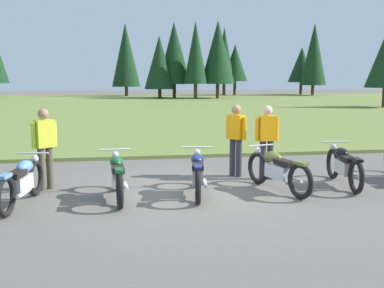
{
  "coord_description": "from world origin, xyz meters",
  "views": [
    {
      "loc": [
        -1.52,
        -8.88,
        2.31
      ],
      "look_at": [
        0.0,
        0.6,
        0.9
      ],
      "focal_mm": 43.12,
      "sensor_mm": 36.0,
      "label": 1
    }
  ],
  "objects_px": {
    "motorcycle_sky_blue": "(22,181)",
    "motorcycle_navy": "(198,173)",
    "motorcycle_black": "(344,165)",
    "rider_near_row_end": "(236,136)",
    "motorcycle_british_green": "(118,176)",
    "motorcycle_olive": "(277,170)",
    "rider_with_back_turned": "(45,144)",
    "rider_checking_bike": "(267,138)"
  },
  "relations": [
    {
      "from": "motorcycle_sky_blue",
      "to": "motorcycle_navy",
      "type": "height_order",
      "value": "same"
    },
    {
      "from": "motorcycle_black",
      "to": "rider_near_row_end",
      "type": "xyz_separation_m",
      "value": [
        -2.04,
        1.27,
        0.51
      ]
    },
    {
      "from": "motorcycle_british_green",
      "to": "motorcycle_olive",
      "type": "bearing_deg",
      "value": 1.78
    },
    {
      "from": "rider_with_back_turned",
      "to": "rider_near_row_end",
      "type": "height_order",
      "value": "same"
    },
    {
      "from": "motorcycle_sky_blue",
      "to": "rider_checking_bike",
      "type": "bearing_deg",
      "value": 15.37
    },
    {
      "from": "rider_with_back_turned",
      "to": "rider_near_row_end",
      "type": "distance_m",
      "value": 4.22
    },
    {
      "from": "motorcycle_british_green",
      "to": "motorcycle_olive",
      "type": "xyz_separation_m",
      "value": [
        3.2,
        0.1,
        0.0
      ]
    },
    {
      "from": "motorcycle_navy",
      "to": "rider_checking_bike",
      "type": "relative_size",
      "value": 1.25
    },
    {
      "from": "rider_near_row_end",
      "to": "motorcycle_black",
      "type": "bearing_deg",
      "value": -31.97
    },
    {
      "from": "rider_with_back_turned",
      "to": "rider_checking_bike",
      "type": "height_order",
      "value": "same"
    },
    {
      "from": "rider_with_back_turned",
      "to": "rider_near_row_end",
      "type": "bearing_deg",
      "value": 8.43
    },
    {
      "from": "rider_with_back_turned",
      "to": "rider_checking_bike",
      "type": "distance_m",
      "value": 4.79
    },
    {
      "from": "motorcycle_navy",
      "to": "rider_checking_bike",
      "type": "xyz_separation_m",
      "value": [
        1.78,
        1.14,
        0.51
      ]
    },
    {
      "from": "motorcycle_british_green",
      "to": "motorcycle_navy",
      "type": "relative_size",
      "value": 1.01
    },
    {
      "from": "motorcycle_navy",
      "to": "motorcycle_olive",
      "type": "relative_size",
      "value": 1.03
    },
    {
      "from": "motorcycle_sky_blue",
      "to": "motorcycle_olive",
      "type": "bearing_deg",
      "value": 3.3
    },
    {
      "from": "motorcycle_navy",
      "to": "rider_with_back_turned",
      "type": "distance_m",
      "value": 3.19
    },
    {
      "from": "rider_near_row_end",
      "to": "rider_checking_bike",
      "type": "height_order",
      "value": "same"
    },
    {
      "from": "motorcycle_black",
      "to": "rider_with_back_turned",
      "type": "relative_size",
      "value": 1.25
    },
    {
      "from": "motorcycle_navy",
      "to": "motorcycle_sky_blue",
      "type": "bearing_deg",
      "value": -175.78
    },
    {
      "from": "rider_near_row_end",
      "to": "rider_checking_bike",
      "type": "distance_m",
      "value": 0.73
    },
    {
      "from": "motorcycle_sky_blue",
      "to": "motorcycle_olive",
      "type": "distance_m",
      "value": 4.91
    },
    {
      "from": "motorcycle_british_green",
      "to": "motorcycle_navy",
      "type": "xyz_separation_m",
      "value": [
        1.55,
        0.06,
        0.0
      ]
    },
    {
      "from": "motorcycle_british_green",
      "to": "motorcycle_navy",
      "type": "height_order",
      "value": "same"
    },
    {
      "from": "motorcycle_british_green",
      "to": "rider_near_row_end",
      "type": "height_order",
      "value": "rider_near_row_end"
    },
    {
      "from": "motorcycle_navy",
      "to": "rider_near_row_end",
      "type": "relative_size",
      "value": 1.25
    },
    {
      "from": "motorcycle_olive",
      "to": "motorcycle_black",
      "type": "height_order",
      "value": "same"
    },
    {
      "from": "motorcycle_black",
      "to": "rider_checking_bike",
      "type": "relative_size",
      "value": 1.25
    },
    {
      "from": "motorcycle_british_green",
      "to": "motorcycle_sky_blue",
      "type": "bearing_deg",
      "value": -173.86
    },
    {
      "from": "motorcycle_olive",
      "to": "motorcycle_british_green",
      "type": "bearing_deg",
      "value": -178.22
    },
    {
      "from": "motorcycle_navy",
      "to": "motorcycle_black",
      "type": "distance_m",
      "value": 3.21
    },
    {
      "from": "motorcycle_olive",
      "to": "rider_checking_bike",
      "type": "relative_size",
      "value": 1.22
    },
    {
      "from": "motorcycle_sky_blue",
      "to": "motorcycle_navy",
      "type": "relative_size",
      "value": 1.0
    },
    {
      "from": "rider_checking_bike",
      "to": "motorcycle_british_green",
      "type": "bearing_deg",
      "value": -160.19
    },
    {
      "from": "motorcycle_sky_blue",
      "to": "motorcycle_black",
      "type": "xyz_separation_m",
      "value": [
        6.45,
        0.5,
        0.0
      ]
    },
    {
      "from": "motorcycle_british_green",
      "to": "rider_near_row_end",
      "type": "bearing_deg",
      "value": 30.32
    },
    {
      "from": "motorcycle_navy",
      "to": "rider_checking_bike",
      "type": "bearing_deg",
      "value": 32.73
    },
    {
      "from": "motorcycle_sky_blue",
      "to": "rider_with_back_turned",
      "type": "bearing_deg",
      "value": 78.11
    },
    {
      "from": "motorcycle_british_green",
      "to": "rider_checking_bike",
      "type": "distance_m",
      "value": 3.58
    },
    {
      "from": "motorcycle_navy",
      "to": "motorcycle_black",
      "type": "xyz_separation_m",
      "value": [
        3.2,
        0.26,
        0.0
      ]
    },
    {
      "from": "motorcycle_sky_blue",
      "to": "motorcycle_black",
      "type": "height_order",
      "value": "same"
    },
    {
      "from": "motorcycle_navy",
      "to": "motorcycle_olive",
      "type": "xyz_separation_m",
      "value": [
        1.65,
        0.04,
        0.0
      ]
    }
  ]
}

